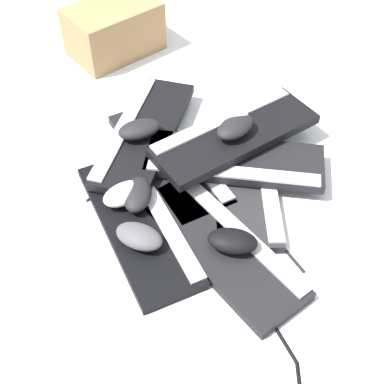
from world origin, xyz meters
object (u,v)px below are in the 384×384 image
object	(u,v)px
mouse_2	(139,129)
mouse_3	(137,194)
keyboard_4	(144,133)
mouse_0	(234,115)
mouse_6	(125,194)
mouse_1	(233,241)
mouse_4	(235,127)
cardboard_box	(114,30)
keyboard_3	(139,223)
keyboard_0	(220,246)
keyboard_2	(169,159)
keyboard_5	(235,161)
keyboard_6	(235,135)
mouse_5	(139,236)
keyboard_1	(245,179)

from	to	relation	value
mouse_2	mouse_3	world-z (taller)	mouse_2
keyboard_4	mouse_0	xyz separation A→B (m)	(0.12, 0.20, 0.07)
mouse_3	mouse_6	bearing A→B (deg)	89.75
mouse_1	mouse_4	xyz separation A→B (m)	(-0.25, 0.17, 0.06)
cardboard_box	keyboard_3	bearing A→B (deg)	-21.00
keyboard_0	mouse_1	world-z (taller)	mouse_1
keyboard_2	cardboard_box	world-z (taller)	cardboard_box
mouse_2	mouse_3	bearing A→B (deg)	-109.38
keyboard_5	cardboard_box	world-z (taller)	cardboard_box
keyboard_2	keyboard_6	xyz separation A→B (m)	(0.06, 0.16, 0.06)
mouse_5	keyboard_1	bearing A→B (deg)	66.12
keyboard_0	keyboard_4	size ratio (longest dim) A/B	1.09
keyboard_5	mouse_1	bearing A→B (deg)	-34.69
mouse_2	keyboard_6	bearing A→B (deg)	-24.42
mouse_4	keyboard_6	bearing A→B (deg)	-138.68
cardboard_box	mouse_4	bearing A→B (deg)	4.49
keyboard_5	mouse_6	size ratio (longest dim) A/B	3.98
mouse_4	cardboard_box	world-z (taller)	cardboard_box
keyboard_0	mouse_5	distance (m)	0.18
keyboard_5	mouse_3	world-z (taller)	mouse_3
keyboard_6	mouse_1	xyz separation A→B (m)	(0.26, -0.18, -0.02)
mouse_0	mouse_6	bearing A→B (deg)	100.32
mouse_3	mouse_6	world-z (taller)	same
keyboard_0	mouse_5	xyz separation A→B (m)	(-0.09, -0.15, 0.04)
keyboard_3	cardboard_box	world-z (taller)	cardboard_box
mouse_0	mouse_5	size ratio (longest dim) A/B	1.00
keyboard_6	cardboard_box	xyz separation A→B (m)	(-0.60, -0.06, 0.01)
keyboard_5	mouse_3	bearing A→B (deg)	-93.90
keyboard_0	mouse_6	world-z (taller)	mouse_6
mouse_3	mouse_4	world-z (taller)	mouse_4
keyboard_6	mouse_5	distance (m)	0.38
keyboard_1	mouse_5	xyz separation A→B (m)	(0.05, -0.32, 0.04)
keyboard_1	mouse_5	distance (m)	0.32
keyboard_0	cardboard_box	bearing A→B (deg)	170.67
keyboard_6	mouse_1	world-z (taller)	keyboard_6
mouse_2	mouse_5	bearing A→B (deg)	-107.89
keyboard_3	mouse_3	bearing A→B (deg)	154.37
keyboard_3	keyboard_4	world-z (taller)	keyboard_4
keyboard_2	cardboard_box	bearing A→B (deg)	169.35
keyboard_4	cardboard_box	bearing A→B (deg)	164.25
keyboard_1	mouse_2	world-z (taller)	mouse_2
keyboard_5	mouse_4	xyz separation A→B (m)	(-0.04, 0.03, 0.07)
keyboard_2	mouse_2	distance (m)	0.11
mouse_1	mouse_5	distance (m)	0.20
keyboard_4	mouse_3	xyz separation A→B (m)	(0.19, -0.11, 0.01)
keyboard_1	mouse_3	bearing A→B (deg)	-102.73
keyboard_5	mouse_2	xyz separation A→B (m)	(-0.19, -0.17, 0.04)
keyboard_4	mouse_6	distance (m)	0.22
keyboard_4	keyboard_6	xyz separation A→B (m)	(0.15, 0.18, 0.03)
mouse_0	mouse_6	world-z (taller)	mouse_0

